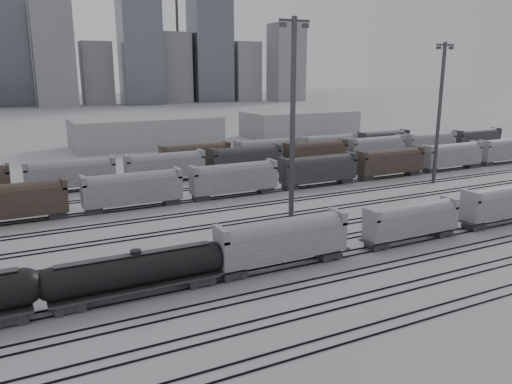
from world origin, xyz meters
name	(u,v)px	position (x,y,z in m)	size (l,w,h in m)	color
ground	(291,270)	(0.00, 0.00, 0.00)	(900.00, 900.00, 0.00)	#A9A9AD
tracks	(225,225)	(0.00, 17.50, 0.08)	(220.00, 71.50, 0.16)	black
tank_car_b	(137,271)	(-16.08, 1.00, 2.54)	(17.78, 2.96, 4.39)	black
hopper_car_a	(283,239)	(-0.46, 1.00, 3.28)	(14.86, 2.95, 5.31)	black
hopper_car_b	(412,219)	(17.82, 1.00, 2.94)	(13.30, 2.64, 4.76)	black
hopper_car_c	(505,201)	(34.85, 1.00, 3.18)	(14.38, 2.86, 5.14)	black
light_mast_c	(293,119)	(8.22, 13.70, 14.48)	(4.37, 0.70, 27.30)	#3B3B3E
light_mast_d	(439,110)	(45.91, 24.24, 13.60)	(4.10, 0.66, 25.63)	#3B3B3E
bg_string_near	(234,180)	(8.00, 32.00, 2.80)	(151.00, 3.00, 5.60)	gray
bg_string_mid	(246,160)	(18.00, 48.00, 2.80)	(151.00, 3.00, 5.60)	black
bg_string_far	(298,149)	(35.50, 56.00, 2.80)	(66.00, 3.00, 5.60)	#43352A
warehouse_mid	(147,132)	(10.00, 95.00, 4.00)	(40.00, 18.00, 8.00)	#A2A2A4
warehouse_right	(299,124)	(60.00, 95.00, 4.00)	(35.00, 18.00, 8.00)	#A2A2A4
skyline	(62,46)	(10.84, 280.00, 34.73)	(316.00, 22.40, 95.00)	gray
crane_right	(179,16)	(91.26, 305.00, 57.39)	(42.00, 1.80, 100.00)	#3B3B3E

